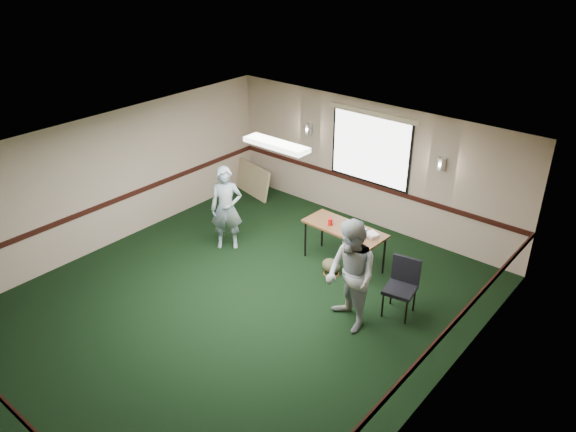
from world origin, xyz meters
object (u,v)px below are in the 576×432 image
Objects in this scene: folding_table at (345,230)px; projector at (351,226)px; person_right at (351,276)px; conference_chair at (402,282)px; person_left at (226,208)px.

projector is at bearing 37.25° from folding_table.
folding_table is 1.86m from person_right.
person_right is (-0.46, -0.88, 0.37)m from conference_chair.
conference_chair is 1.06m from person_right.
conference_chair is at bearing -31.30° from projector.
person_right reaches higher than person_left.
person_left is at bearing -163.73° from projector.
folding_table is 0.87× the size of person_right.
projector is at bearing -16.98° from person_left.
person_right reaches higher than conference_chair.
folding_table is at bearing -152.69° from projector.
conference_chair is at bearing 89.93° from person_right.
person_left is at bearing -161.50° from person_right.
person_right is at bearing -63.63° from projector.
person_right is at bearing -49.76° from person_left.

